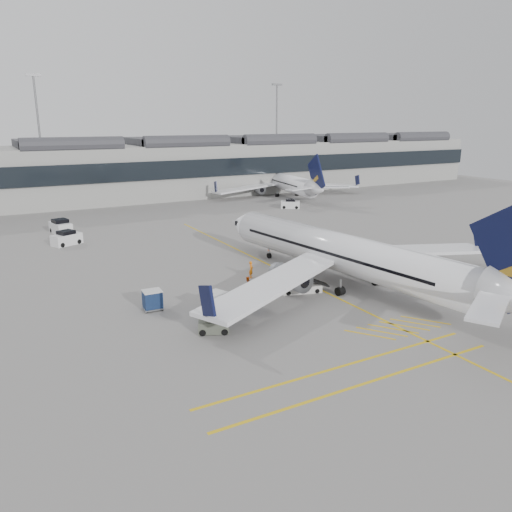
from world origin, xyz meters
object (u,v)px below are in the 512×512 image
baggage_cart_a (220,309)px  pushback_tug (214,325)px  ramp_agent_a (251,269)px  belt_loader (300,286)px  ramp_agent_b (247,285)px  airliner_main (346,255)px

baggage_cart_a → pushback_tug: baggage_cart_a is taller
ramp_agent_a → pushback_tug: size_ratio=0.66×
belt_loader → ramp_agent_a: (-1.91, 6.24, 0.32)m
belt_loader → ramp_agent_a: size_ratio=2.74×
ramp_agent_a → ramp_agent_b: bearing=-170.7°
pushback_tug → airliner_main: bearing=39.0°
belt_loader → baggage_cart_a: belt_loader is taller
belt_loader → ramp_agent_b: (-4.49, 2.22, 0.23)m
ramp_agent_a → ramp_agent_b: (-2.58, -4.02, -0.09)m
ramp_agent_b → pushback_tug: ramp_agent_b is taller
baggage_cart_a → ramp_agent_a: (7.71, 8.91, -0.10)m
airliner_main → ramp_agent_b: 10.28m
ramp_agent_a → ramp_agent_b: ramp_agent_a is taller
airliner_main → belt_loader: airliner_main is taller
airliner_main → baggage_cart_a: (-14.76, -2.20, -2.18)m
baggage_cart_a → ramp_agent_a: size_ratio=1.19×
ramp_agent_a → ramp_agent_b: 4.78m
belt_loader → pushback_tug: (-11.14, -4.64, 0.02)m
ramp_agent_b → airliner_main: bearing=133.2°
ramp_agent_b → pushback_tug: (-6.65, -6.86, -0.21)m
baggage_cart_a → pushback_tug: (-1.52, -1.96, -0.41)m
airliner_main → pushback_tug: size_ratio=14.95×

